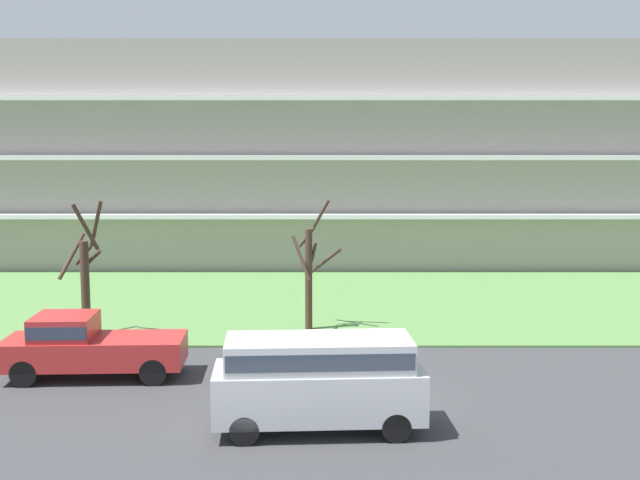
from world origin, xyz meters
name	(u,v)px	position (x,y,z in m)	size (l,w,h in m)	color
ground	(353,404)	(0.00, 0.00, 0.00)	(160.00, 160.00, 0.00)	#38383A
grass_lawn_strip	(341,301)	(0.00, 14.00, 0.04)	(80.00, 16.00, 0.08)	#547F42
apartment_building	(336,156)	(0.00, 27.05, 6.28)	(51.96, 11.06, 12.56)	#9E938C
tree_far_left	(87,275)	(-9.41, 7.45, 2.33)	(1.74, 1.58, 5.09)	#423023
tree_left	(312,271)	(-1.22, 8.55, 2.32)	(1.94, 1.94, 5.00)	#423023
van_silver_near_left	(321,376)	(-0.89, -2.00, 1.40)	(5.30, 2.28, 2.36)	#B7BABF
pickup_red_center_left	(89,345)	(-7.96, 2.49, 1.02)	(5.48, 2.23, 1.95)	#B22828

